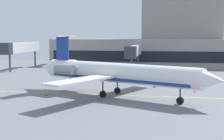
{
  "coord_description": "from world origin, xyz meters",
  "views": [
    {
      "loc": [
        10.22,
        -46.55,
        8.4
      ],
      "look_at": [
        0.8,
        4.32,
        3.0
      ],
      "focal_mm": 53.67,
      "sensor_mm": 36.0,
      "label": 1
    }
  ],
  "objects_px": {
    "pushback_tractor": "(77,75)",
    "regional_jet": "(115,73)",
    "baggage_tug": "(149,71)",
    "belt_loader": "(183,78)",
    "fuel_tank": "(65,63)"
  },
  "relations": [
    {
      "from": "pushback_tractor",
      "to": "regional_jet",
      "type": "bearing_deg",
      "value": -57.21
    },
    {
      "from": "belt_loader",
      "to": "fuel_tank",
      "type": "distance_m",
      "value": 35.71
    },
    {
      "from": "pushback_tractor",
      "to": "fuel_tank",
      "type": "distance_m",
      "value": 21.66
    },
    {
      "from": "belt_loader",
      "to": "fuel_tank",
      "type": "height_order",
      "value": "fuel_tank"
    },
    {
      "from": "regional_jet",
      "to": "pushback_tractor",
      "type": "bearing_deg",
      "value": 122.79
    },
    {
      "from": "belt_loader",
      "to": "baggage_tug",
      "type": "bearing_deg",
      "value": 124.15
    },
    {
      "from": "fuel_tank",
      "to": "baggage_tug",
      "type": "bearing_deg",
      "value": -28.58
    },
    {
      "from": "pushback_tractor",
      "to": "belt_loader",
      "type": "relative_size",
      "value": 1.09
    },
    {
      "from": "regional_jet",
      "to": "baggage_tug",
      "type": "distance_m",
      "value": 23.62
    },
    {
      "from": "regional_jet",
      "to": "belt_loader",
      "type": "bearing_deg",
      "value": 55.21
    },
    {
      "from": "baggage_tug",
      "to": "belt_loader",
      "type": "distance_m",
      "value": 11.5
    },
    {
      "from": "regional_jet",
      "to": "pushback_tractor",
      "type": "height_order",
      "value": "regional_jet"
    },
    {
      "from": "pushback_tractor",
      "to": "fuel_tank",
      "type": "relative_size",
      "value": 0.56
    },
    {
      "from": "regional_jet",
      "to": "baggage_tug",
      "type": "xyz_separation_m",
      "value": [
        3.13,
        23.31,
        -2.2
      ]
    },
    {
      "from": "pushback_tractor",
      "to": "belt_loader",
      "type": "xyz_separation_m",
      "value": [
        19.61,
        -1.77,
        0.12
      ]
    }
  ]
}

